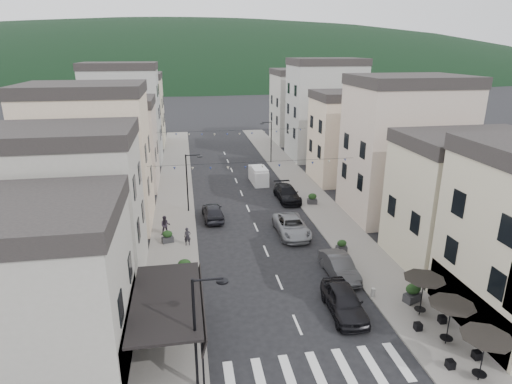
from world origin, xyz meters
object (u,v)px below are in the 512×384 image
(parked_car_e, at_px, (213,212))
(pedestrian_b, at_px, (165,225))
(delivery_van, at_px, (259,175))
(parked_car_b, at_px, (339,266))
(parked_car_a, at_px, (344,301))
(parked_car_c, at_px, (292,226))
(pedestrian_a, at_px, (187,237))
(parked_car_d, at_px, (287,193))

(parked_car_e, relative_size, pedestrian_b, 2.65)
(delivery_van, bearing_deg, parked_car_b, -87.63)
(parked_car_a, height_order, parked_car_c, parked_car_a)
(parked_car_a, bearing_deg, parked_car_b, 75.37)
(pedestrian_a, distance_m, pedestrian_b, 3.11)
(parked_car_c, distance_m, parked_car_e, 8.17)
(parked_car_a, bearing_deg, pedestrian_a, 132.03)
(delivery_van, distance_m, pedestrian_b, 17.77)
(parked_car_b, bearing_deg, parked_car_c, 99.46)
(parked_car_a, xyz_separation_m, parked_car_e, (-6.95, 16.93, -0.05))
(parked_car_a, relative_size, parked_car_b, 1.07)
(parked_car_d, relative_size, parked_car_e, 1.16)
(parked_car_c, relative_size, parked_car_d, 1.05)
(parked_car_b, bearing_deg, parked_car_a, -108.96)
(parked_car_b, distance_m, pedestrian_a, 12.77)
(delivery_van, relative_size, pedestrian_a, 2.82)
(parked_car_e, distance_m, delivery_van, 12.66)
(parked_car_d, height_order, pedestrian_a, pedestrian_a)
(parked_car_c, bearing_deg, parked_car_e, 144.45)
(parked_car_e, bearing_deg, parked_car_b, 120.95)
(parked_car_a, bearing_deg, parked_car_c, 93.36)
(parked_car_c, bearing_deg, pedestrian_a, -174.37)
(parked_car_c, distance_m, pedestrian_a, 9.22)
(parked_car_c, bearing_deg, parked_car_b, -78.38)
(parked_car_a, height_order, delivery_van, delivery_van)
(pedestrian_a, xyz_separation_m, pedestrian_b, (-1.88, 2.47, 0.10))
(parked_car_a, height_order, pedestrian_a, parked_car_a)
(parked_car_b, relative_size, delivery_van, 1.06)
(parked_car_d, height_order, parked_car_e, parked_car_e)
(pedestrian_b, bearing_deg, parked_car_c, -8.99)
(pedestrian_a, height_order, pedestrian_b, pedestrian_b)
(parked_car_c, xyz_separation_m, delivery_van, (-0.25, 15.64, 0.23))
(parked_car_e, bearing_deg, parked_car_c, 142.01)
(parked_car_c, bearing_deg, parked_car_a, -88.81)
(parked_car_e, height_order, delivery_van, delivery_van)
(parked_car_c, distance_m, parked_car_d, 9.08)
(parked_car_c, bearing_deg, pedestrian_b, 171.89)
(parked_car_a, distance_m, pedestrian_b, 17.82)
(pedestrian_b, bearing_deg, parked_car_a, -51.51)
(parked_car_a, distance_m, parked_car_d, 21.16)
(delivery_van, height_order, pedestrian_a, delivery_van)
(parked_car_d, xyz_separation_m, delivery_van, (-1.98, 6.73, 0.24))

